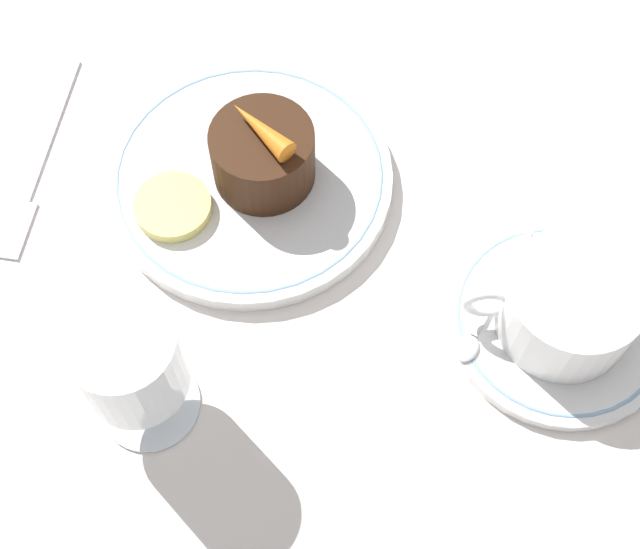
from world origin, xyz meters
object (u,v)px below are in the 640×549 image
at_px(dinner_plate, 250,178).
at_px(coffee_cup, 569,305).
at_px(wine_glass, 131,365).
at_px(fork, 33,176).
at_px(dessert_cake, 263,155).

height_order(dinner_plate, coffee_cup, coffee_cup).
relative_size(wine_glass, fork, 0.59).
xyz_separation_m(coffee_cup, fork, (0.40, -0.12, -0.04)).
relative_size(coffee_cup, wine_glass, 1.06).
bearing_deg(wine_glass, dessert_cake, -111.44).
distance_m(dinner_plate, fork, 0.17).
height_order(coffee_cup, wine_glass, wine_glass).
bearing_deg(dessert_cake, coffee_cup, 150.69).
bearing_deg(fork, dessert_cake, 179.07).
xyz_separation_m(dinner_plate, dessert_cake, (-0.01, -0.00, 0.03)).
height_order(wine_glass, dessert_cake, wine_glass).
height_order(wine_glass, fork, wine_glass).
xyz_separation_m(dinner_plate, fork, (0.17, -0.00, -0.01)).
xyz_separation_m(coffee_cup, dessert_cake, (0.21, -0.12, 0.00)).
relative_size(fork, dessert_cake, 2.46).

